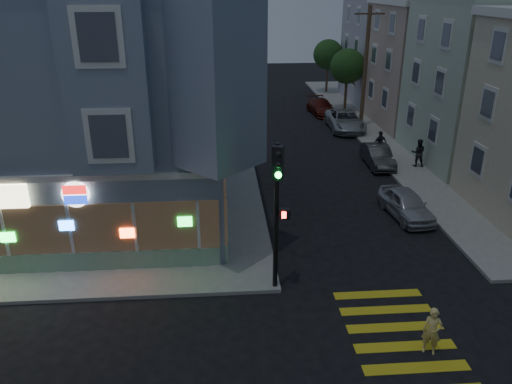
{
  "coord_description": "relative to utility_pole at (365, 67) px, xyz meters",
  "views": [
    {
      "loc": [
        0.89,
        -13.35,
        10.46
      ],
      "look_at": [
        2.34,
        5.49,
        2.6
      ],
      "focal_mm": 35.0,
      "sensor_mm": 36.0,
      "label": 1
    }
  ],
  "objects": [
    {
      "name": "fire_hydrant",
      "position": [
        -0.7,
        -9.67,
        -4.24
      ],
      "size": [
        0.45,
        0.26,
        0.77
      ],
      "color": "white",
      "rests_on": "sidewalk_ne"
    },
    {
      "name": "ground",
      "position": [
        -12.0,
        -24.0,
        -4.8
      ],
      "size": [
        120.0,
        120.0,
        0.0
      ],
      "primitive_type": "plane",
      "color": "black",
      "rests_on": "ground"
    },
    {
      "name": "pedestrian_a",
      "position": [
        1.0,
        -9.2,
        -3.79
      ],
      "size": [
        0.96,
        0.83,
        1.71
      ],
      "primitive_type": "imported",
      "rotation": [
        0.0,
        0.0,
        2.89
      ],
      "color": "black",
      "rests_on": "sidewalk_ne"
    },
    {
      "name": "sidewalk_ne",
      "position": [
        11.0,
        -1.0,
        -4.72
      ],
      "size": [
        24.0,
        42.0,
        0.15
      ],
      "primitive_type": "cube",
      "color": "gray",
      "rests_on": "ground"
    },
    {
      "name": "parked_car_c",
      "position": [
        -2.12,
        5.06,
        -4.16
      ],
      "size": [
        2.21,
        4.56,
        1.28
      ],
      "primitive_type": "imported",
      "rotation": [
        0.0,
        0.0,
        0.1
      ],
      "color": "#591B14",
      "rests_on": "ground"
    },
    {
      "name": "row_house_d",
      "position": [
        7.5,
        10.0,
        0.6
      ],
      "size": [
        12.0,
        8.6,
        10.5
      ],
      "primitive_type": "cube",
      "color": "#9B98A7",
      "rests_on": "sidewalk_ne"
    },
    {
      "name": "traffic_signal",
      "position": [
        -9.18,
        -21.84,
        -0.92
      ],
      "size": [
        0.7,
        0.62,
        5.51
      ],
      "rotation": [
        0.0,
        0.0,
        -0.39
      ],
      "color": "black",
      "rests_on": "sidewalk_nw"
    },
    {
      "name": "street_tree_near",
      "position": [
        0.2,
        6.0,
        -0.86
      ],
      "size": [
        3.0,
        3.0,
        5.3
      ],
      "color": "#4C3826",
      "rests_on": "sidewalk_ne"
    },
    {
      "name": "street_tree_far",
      "position": [
        0.2,
        14.0,
        -0.86
      ],
      "size": [
        3.0,
        3.0,
        5.3
      ],
      "color": "#4C3826",
      "rests_on": "sidewalk_ne"
    },
    {
      "name": "parked_car_b",
      "position": [
        -1.3,
        -8.56,
        -4.15
      ],
      "size": [
        1.46,
        3.95,
        1.29
      ],
      "primitive_type": "imported",
      "rotation": [
        0.0,
        0.0,
        -0.02
      ],
      "color": "#333638",
      "rests_on": "ground"
    },
    {
      "name": "sidewalk_nw",
      "position": [
        -25.5,
        -1.0,
        -4.72
      ],
      "size": [
        33.0,
        42.0,
        0.15
      ],
      "primitive_type": "cube",
      "color": "gray",
      "rests_on": "ground"
    },
    {
      "name": "utility_pole",
      "position": [
        0.0,
        0.0,
        0.0
      ],
      "size": [
        2.2,
        0.3,
        9.0
      ],
      "color": "#4C3826",
      "rests_on": "sidewalk_ne"
    },
    {
      "name": "row_house_c",
      "position": [
        7.5,
        1.0,
        -0.15
      ],
      "size": [
        12.0,
        8.6,
        9.0
      ],
      "primitive_type": "cube",
      "color": "tan",
      "rests_on": "sidewalk_ne"
    },
    {
      "name": "running_child",
      "position": [
        -4.85,
        -25.5,
        -4.02
      ],
      "size": [
        0.67,
        0.57,
        1.56
      ],
      "primitive_type": "imported",
      "rotation": [
        0.0,
        0.0,
        -0.42
      ],
      "color": "#E3CF74",
      "rests_on": "ground"
    },
    {
      "name": "parked_car_d",
      "position": [
        -1.3,
        -0.14,
        -4.05
      ],
      "size": [
        2.59,
        5.4,
        1.48
      ],
      "primitive_type": "imported",
      "rotation": [
        0.0,
        0.0,
        -0.03
      ],
      "color": "#A9B0B4",
      "rests_on": "ground"
    },
    {
      "name": "pedestrian_b",
      "position": [
        -0.7,
        -7.03,
        -3.82
      ],
      "size": [
        1.05,
        0.68,
        1.65
      ],
      "primitive_type": "imported",
      "rotation": [
        0.0,
        0.0,
        3.46
      ],
      "color": "#25222A",
      "rests_on": "sidewalk_ne"
    },
    {
      "name": "parked_car_a",
      "position": [
        -2.17,
        -15.96,
        -4.13
      ],
      "size": [
        1.97,
        4.04,
        1.33
      ],
      "primitive_type": "imported",
      "rotation": [
        0.0,
        0.0,
        0.11
      ],
      "color": "#B5B7BE",
      "rests_on": "ground"
    },
    {
      "name": "corner_building",
      "position": [
        -18.0,
        -13.02,
        1.02
      ],
      "size": [
        14.6,
        14.6,
        11.4
      ],
      "color": "gray",
      "rests_on": "sidewalk_nw"
    }
  ]
}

